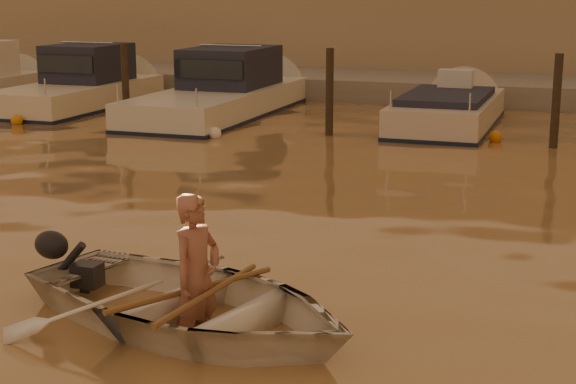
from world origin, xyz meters
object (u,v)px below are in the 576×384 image
at_px(moored_boat_1, 78,86).
at_px(waterfront_building, 439,14).
at_px(person, 197,278).
at_px(moored_boat_3, 448,117).
at_px(moored_boat_2, 220,92).
at_px(dinghy, 190,302).

height_order(moored_boat_1, waterfront_building, waterfront_building).
relative_size(person, moored_boat_3, 0.27).
height_order(person, moored_boat_2, moored_boat_2).
relative_size(dinghy, waterfront_building, 0.08).
height_order(dinghy, moored_boat_2, moored_boat_2).
relative_size(moored_boat_2, waterfront_building, 0.18).
height_order(moored_boat_1, moored_boat_2, same).
xyz_separation_m(dinghy, person, (0.10, -0.03, 0.28)).
bearing_deg(waterfront_building, dinghy, -85.74).
bearing_deg(waterfront_building, moored_boat_1, -126.99).
distance_m(dinghy, waterfront_building, 25.19).
relative_size(dinghy, moored_boat_3, 0.61).
height_order(moored_boat_1, moored_boat_3, moored_boat_1).
xyz_separation_m(dinghy, moored_boat_1, (-10.15, 14.03, 0.35)).
height_order(dinghy, waterfront_building, waterfront_building).
height_order(dinghy, moored_boat_3, moored_boat_3).
distance_m(person, moored_boat_2, 15.23).
height_order(person, moored_boat_1, moored_boat_1).
bearing_deg(dinghy, person, -90.00).
bearing_deg(moored_boat_2, waterfront_building, 70.46).
xyz_separation_m(dinghy, moored_boat_2, (-5.77, 14.03, 0.35)).
xyz_separation_m(moored_boat_3, waterfront_building, (-2.18, 11.00, 2.17)).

